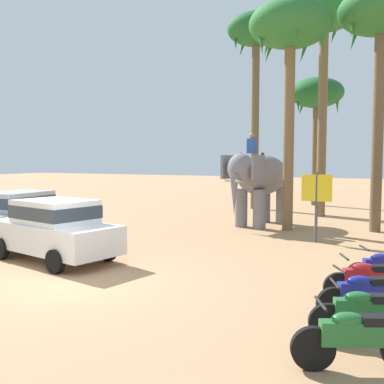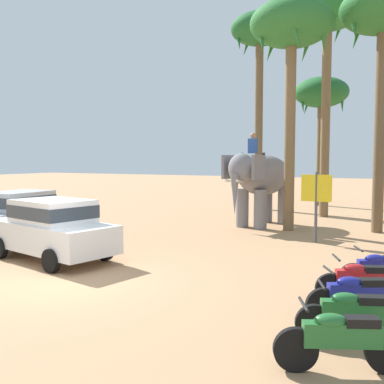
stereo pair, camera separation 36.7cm
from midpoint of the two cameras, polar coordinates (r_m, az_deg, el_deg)
ground_plane at (r=10.77m, az=-15.10°, el=-11.12°), size 120.00×120.00×0.00m
car_sedan_foreground at (r=13.05m, az=-16.72°, el=-4.30°), size 4.36×2.51×1.70m
car_parked_far_side at (r=16.65m, az=-20.62°, el=-2.56°), size 2.00×4.16×1.70m
elephant_with_mahout at (r=18.87m, az=9.33°, el=1.66°), size 2.38×4.02×3.88m
motorcycle_nearest_camera at (r=6.55m, az=20.17°, el=-17.20°), size 1.68×0.89×0.94m
motorcycle_second_in_row at (r=7.52m, az=21.48°, el=-14.39°), size 1.71×0.82×0.94m
motorcycle_mid_row at (r=8.49m, az=21.56°, el=-12.23°), size 1.62×0.98×0.94m
motorcycle_fourth_in_row at (r=9.47m, az=22.01°, el=-10.52°), size 1.70×0.86×0.94m
motorcycle_far_in_row at (r=10.53m, az=24.05°, el=-9.10°), size 1.68×0.89×0.94m
palm_tree_behind_elephant at (r=26.30m, az=9.07°, el=18.95°), size 3.20×3.20×10.89m
palm_tree_near_hut at (r=19.25m, az=23.82°, el=19.70°), size 3.20×3.20×9.29m
palm_tree_left_of_road at (r=18.59m, az=13.20°, el=19.40°), size 3.20×3.20×8.91m
palm_tree_far_back at (r=28.33m, az=16.57°, el=11.71°), size 3.20×3.20×7.69m
palm_tree_leaning_seaward at (r=23.56m, az=17.42°, el=20.18°), size 3.20×3.20×10.72m
signboard_yellow at (r=15.54m, az=16.27°, el=-0.12°), size 1.00×0.10×2.40m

